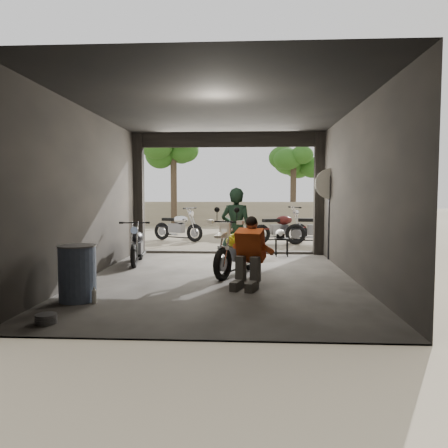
# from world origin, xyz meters

# --- Properties ---
(ground) EXTENTS (80.00, 80.00, 0.00)m
(ground) POSITION_xyz_m (0.00, 0.00, 0.00)
(ground) COLOR #7A6D56
(ground) RESTS_ON ground
(garage) EXTENTS (7.00, 7.13, 3.20)m
(garage) POSITION_xyz_m (0.00, 0.55, 1.28)
(garage) COLOR #2D2B28
(garage) RESTS_ON ground
(boundary_wall) EXTENTS (18.00, 0.30, 1.20)m
(boundary_wall) POSITION_xyz_m (0.00, 14.00, 0.60)
(boundary_wall) COLOR gray
(boundary_wall) RESTS_ON ground
(tree_left) EXTENTS (2.20, 2.20, 5.60)m
(tree_left) POSITION_xyz_m (-3.00, 12.50, 3.99)
(tree_left) COLOR #382B1E
(tree_left) RESTS_ON ground
(tree_right) EXTENTS (2.20, 2.20, 5.00)m
(tree_right) POSITION_xyz_m (2.80, 14.00, 3.56)
(tree_right) COLOR #382B1E
(tree_right) RESTS_ON ground
(main_bike) EXTENTS (1.32, 1.83, 1.13)m
(main_bike) POSITION_xyz_m (0.32, 0.42, 0.57)
(main_bike) COLOR #F1E7CB
(main_bike) RESTS_ON ground
(left_bike) EXTENTS (0.80, 1.55, 1.00)m
(left_bike) POSITION_xyz_m (-2.00, 1.66, 0.50)
(left_bike) COLOR black
(left_bike) RESTS_ON ground
(outside_bike_a) EXTENTS (1.84, 1.37, 1.16)m
(outside_bike_a) POSITION_xyz_m (-1.86, 6.58, 0.58)
(outside_bike_a) COLOR black
(outside_bike_a) RESTS_ON ground
(outside_bike_b) EXTENTS (1.91, 1.39, 1.19)m
(outside_bike_b) POSITION_xyz_m (1.59, 6.09, 0.60)
(outside_bike_b) COLOR #481311
(outside_bike_b) RESTS_ON ground
(outside_bike_c) EXTENTS (1.87, 0.86, 1.24)m
(outside_bike_c) POSITION_xyz_m (2.77, 5.75, 0.62)
(outside_bike_c) COLOR black
(outside_bike_c) RESTS_ON ground
(rider) EXTENTS (0.72, 0.56, 1.74)m
(rider) POSITION_xyz_m (0.30, 0.66, 0.87)
(rider) COLOR black
(rider) RESTS_ON ground
(mechanic) EXTENTS (0.83, 0.97, 1.19)m
(mechanic) POSITION_xyz_m (0.54, -0.82, 0.59)
(mechanic) COLOR #E3561E
(mechanic) RESTS_ON ground
(stool) EXTENTS (0.35, 0.35, 0.48)m
(stool) POSITION_xyz_m (1.39, 3.00, 0.41)
(stool) COLOR black
(stool) RESTS_ON ground
(helmet) EXTENTS (0.32, 0.32, 0.23)m
(helmet) POSITION_xyz_m (1.36, 3.02, 0.60)
(helmet) COLOR white
(helmet) RESTS_ON stool
(oil_drum) EXTENTS (0.72, 0.72, 0.85)m
(oil_drum) POSITION_xyz_m (-2.00, -1.86, 0.42)
(oil_drum) COLOR #445473
(oil_drum) RESTS_ON ground
(sign_post) EXTENTS (0.74, 0.08, 2.22)m
(sign_post) POSITION_xyz_m (2.51, 2.48, 1.49)
(sign_post) COLOR black
(sign_post) RESTS_ON ground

